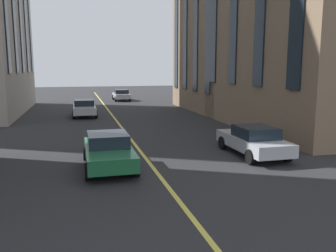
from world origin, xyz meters
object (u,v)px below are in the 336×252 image
car_green_parked_b (109,150)px  car_silver_mid (253,140)px  car_silver_parked_a (84,108)px  car_silver_far (121,95)px

car_green_parked_b → car_silver_mid: bearing=-86.9°
car_silver_parked_a → car_silver_mid: (-15.84, -7.21, 0.00)m
car_green_parked_b → car_silver_far: same height
car_green_parked_b → car_silver_far: 30.41m
car_green_parked_b → car_silver_far: bearing=-8.0°
car_silver_mid → car_green_parked_b: size_ratio=1.00×
car_silver_mid → car_silver_parked_a: bearing=24.5°
car_silver_parked_a → car_silver_far: same height
car_silver_mid → car_silver_far: same height
car_silver_mid → car_green_parked_b: 6.63m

